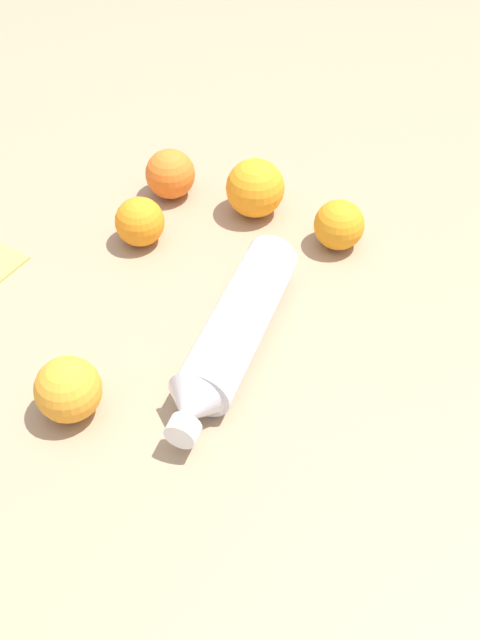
{
  "coord_description": "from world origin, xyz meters",
  "views": [
    {
      "loc": [
        0.48,
        0.28,
        0.65
      ],
      "look_at": [
        -0.04,
        -0.02,
        0.03
      ],
      "focal_mm": 42.33,
      "sensor_mm": 36.0,
      "label": 1
    }
  ],
  "objects_px": {
    "orange_2": "(170,174)",
    "water_bottle": "(234,332)",
    "orange_0": "(68,390)",
    "orange_1": "(255,188)",
    "orange_4": "(140,222)",
    "orange_3": "(339,225)"
  },
  "relations": [
    {
      "from": "orange_3",
      "to": "orange_0",
      "type": "bearing_deg",
      "value": -18.85
    },
    {
      "from": "orange_4",
      "to": "orange_3",
      "type": "bearing_deg",
      "value": 117.72
    },
    {
      "from": "water_bottle",
      "to": "orange_0",
      "type": "xyz_separation_m",
      "value": [
        0.16,
        -0.11,
        0.0
      ]
    },
    {
      "from": "orange_3",
      "to": "orange_4",
      "type": "relative_size",
      "value": 1.01
    },
    {
      "from": "orange_0",
      "to": "orange_1",
      "type": "bearing_deg",
      "value": 179.33
    },
    {
      "from": "orange_0",
      "to": "orange_2",
      "type": "bearing_deg",
      "value": -162.59
    },
    {
      "from": "orange_2",
      "to": "orange_3",
      "type": "bearing_deg",
      "value": 93.21
    },
    {
      "from": "orange_2",
      "to": "orange_4",
      "type": "height_order",
      "value": "orange_2"
    },
    {
      "from": "orange_1",
      "to": "orange_4",
      "type": "bearing_deg",
      "value": -38.05
    },
    {
      "from": "water_bottle",
      "to": "orange_0",
      "type": "distance_m",
      "value": 0.19
    },
    {
      "from": "orange_3",
      "to": "orange_4",
      "type": "height_order",
      "value": "same"
    },
    {
      "from": "water_bottle",
      "to": "orange_2",
      "type": "xyz_separation_m",
      "value": [
        -0.22,
        -0.23,
        0.0
      ]
    },
    {
      "from": "water_bottle",
      "to": "orange_4",
      "type": "height_order",
      "value": "same"
    },
    {
      "from": "orange_1",
      "to": "orange_2",
      "type": "distance_m",
      "value": 0.13
    },
    {
      "from": "water_bottle",
      "to": "orange_4",
      "type": "distance_m",
      "value": 0.24
    },
    {
      "from": "orange_2",
      "to": "water_bottle",
      "type": "bearing_deg",
      "value": 45.97
    },
    {
      "from": "water_bottle",
      "to": "orange_4",
      "type": "xyz_separation_m",
      "value": [
        -0.11,
        -0.21,
        0.0
      ]
    },
    {
      "from": "orange_0",
      "to": "orange_3",
      "type": "bearing_deg",
      "value": 161.15
    },
    {
      "from": "water_bottle",
      "to": "orange_0",
      "type": "relative_size",
      "value": 4.17
    },
    {
      "from": "orange_1",
      "to": "orange_2",
      "type": "bearing_deg",
      "value": -79.56
    },
    {
      "from": "orange_1",
      "to": "water_bottle",
      "type": "bearing_deg",
      "value": 23.22
    },
    {
      "from": "water_bottle",
      "to": "orange_4",
      "type": "bearing_deg",
      "value": -127.67
    }
  ]
}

